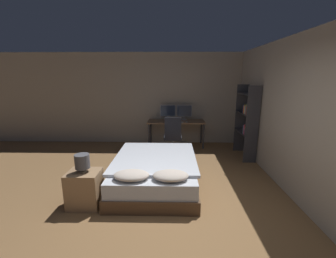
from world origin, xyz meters
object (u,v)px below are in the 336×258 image
at_px(bed, 155,171).
at_px(bookshelf, 248,118).
at_px(desk, 176,124).
at_px(bedside_lamp, 82,161).
at_px(keyboard, 176,122).
at_px(monitor_left, 168,111).
at_px(monitor_right, 184,111).
at_px(nightstand, 85,189).
at_px(computer_mouse, 187,122).
at_px(office_chair, 173,139).

relative_size(bed, bookshelf, 1.14).
height_order(bed, desk, desk).
relative_size(bedside_lamp, bookshelf, 0.16).
xyz_separation_m(keyboard, bookshelf, (1.74, -0.75, 0.26)).
xyz_separation_m(monitor_left, bookshelf, (1.98, -1.18, 0.01)).
height_order(bedside_lamp, bookshelf, bookshelf).
bearing_deg(monitor_right, monitor_left, 180.00).
height_order(nightstand, computer_mouse, computer_mouse).
bearing_deg(bedside_lamp, desk, 65.30).
xyz_separation_m(bed, office_chair, (0.33, 1.75, 0.14)).
height_order(desk, office_chair, office_chair).
bearing_deg(monitor_left, desk, -41.36).
relative_size(desk, computer_mouse, 23.50).
relative_size(monitor_left, computer_mouse, 6.53).
distance_m(monitor_left, computer_mouse, 0.73).
bearing_deg(bed, keyboard, 79.22).
bearing_deg(computer_mouse, desk, 143.95).
bearing_deg(bedside_lamp, computer_mouse, 59.49).
height_order(bedside_lamp, monitor_right, monitor_right).
bearing_deg(bed, monitor_right, 75.89).
bearing_deg(desk, computer_mouse, -36.05).
bearing_deg(bookshelf, bedside_lamp, -145.04).
height_order(bed, bedside_lamp, bedside_lamp).
xyz_separation_m(nightstand, computer_mouse, (1.77, 3.00, 0.48)).
relative_size(desk, keyboard, 4.09).
xyz_separation_m(nightstand, monitor_right, (1.72, 3.43, 0.71)).
height_order(nightstand, office_chair, office_chair).
bearing_deg(monitor_right, bedside_lamp, -116.67).
distance_m(nightstand, office_chair, 2.86).
bearing_deg(bedside_lamp, monitor_left, 70.21).
relative_size(nightstand, monitor_left, 1.27).
xyz_separation_m(monitor_left, keyboard, (0.24, -0.43, -0.25)).
relative_size(desk, monitor_right, 3.60).
xyz_separation_m(bed, monitor_left, (0.18, 2.68, 0.74)).
bearing_deg(computer_mouse, monitor_right, 96.23).
distance_m(bedside_lamp, office_chair, 2.88).
height_order(bed, bookshelf, bookshelf).
relative_size(bed, nightstand, 3.56).
distance_m(bedside_lamp, desk, 3.54).
height_order(bed, nightstand, bed).
distance_m(desk, monitor_right, 0.47).
xyz_separation_m(nightstand, office_chair, (1.38, 2.50, 0.12)).
relative_size(bed, keyboard, 5.12).
bearing_deg(computer_mouse, monitor_left, 141.42).
bearing_deg(monitor_right, computer_mouse, -83.77).
height_order(monitor_right, computer_mouse, monitor_right).
xyz_separation_m(bed, keyboard, (0.43, 2.25, 0.49)).
xyz_separation_m(desk, bookshelf, (1.74, -0.96, 0.35)).
height_order(bed, keyboard, keyboard).
bearing_deg(bed, bookshelf, 34.62).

